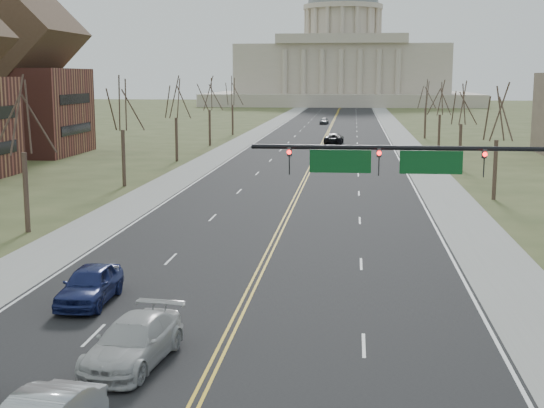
% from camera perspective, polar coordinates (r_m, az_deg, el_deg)
% --- Properties ---
extents(road, '(20.00, 380.00, 0.01)m').
position_cam_1_polar(road, '(126.54, 4.14, 5.24)').
color(road, black).
rests_on(road, ground).
extents(cross_road, '(120.00, 14.00, 0.01)m').
position_cam_1_polar(cross_road, '(24.49, -5.08, -13.34)').
color(cross_road, black).
rests_on(cross_road, ground).
extents(sidewalk_left, '(4.00, 380.00, 0.03)m').
position_cam_1_polar(sidewalk_left, '(127.54, -1.28, 5.30)').
color(sidewalk_left, gray).
rests_on(sidewalk_left, ground).
extents(sidewalk_right, '(4.00, 380.00, 0.03)m').
position_cam_1_polar(sidewalk_right, '(126.68, 9.60, 5.14)').
color(sidewalk_right, gray).
rests_on(sidewalk_right, ground).
extents(center_line, '(0.42, 380.00, 0.01)m').
position_cam_1_polar(center_line, '(126.54, 4.14, 5.24)').
color(center_line, gold).
rests_on(center_line, road).
extents(edge_line_left, '(0.15, 380.00, 0.01)m').
position_cam_1_polar(edge_line_left, '(127.27, -0.29, 5.29)').
color(edge_line_left, silver).
rests_on(edge_line_left, road).
extents(edge_line_right, '(0.15, 380.00, 0.01)m').
position_cam_1_polar(edge_line_right, '(126.57, 8.60, 5.16)').
color(edge_line_right, silver).
rests_on(edge_line_right, road).
extents(capitol, '(90.00, 60.00, 50.00)m').
position_cam_1_polar(capitol, '(266.10, 5.31, 10.54)').
color(capitol, '#B2A794').
rests_on(capitol, ground).
extents(signal_mast, '(12.12, 0.44, 7.20)m').
position_cam_1_polar(signal_mast, '(29.99, 11.75, 2.16)').
color(signal_mast, black).
rests_on(signal_mast, ground).
extents(tree_l_0, '(3.96, 3.96, 9.00)m').
position_cam_1_polar(tree_l_0, '(48.50, -18.30, 6.04)').
color(tree_l_0, '#3C2C23').
rests_on(tree_l_0, ground).
extents(tree_r_1, '(3.74, 3.74, 8.50)m').
position_cam_1_polar(tree_r_1, '(61.17, 16.63, 6.39)').
color(tree_r_1, '#3C2C23').
rests_on(tree_r_1, ground).
extents(tree_l_1, '(3.96, 3.96, 9.00)m').
position_cam_1_polar(tree_l_1, '(67.21, -11.23, 7.19)').
color(tree_l_1, '#3C2C23').
rests_on(tree_l_1, ground).
extents(tree_r_2, '(3.74, 3.74, 8.50)m').
position_cam_1_polar(tree_r_2, '(80.91, 14.10, 7.18)').
color(tree_r_2, '#3C2C23').
rests_on(tree_r_2, ground).
extents(tree_l_2, '(3.96, 3.96, 9.00)m').
position_cam_1_polar(tree_l_2, '(86.49, -7.26, 7.79)').
color(tree_l_2, '#3C2C23').
rests_on(tree_l_2, ground).
extents(tree_r_3, '(3.74, 3.74, 8.50)m').
position_cam_1_polar(tree_r_3, '(100.75, 12.56, 7.66)').
color(tree_r_3, '#3C2C23').
rests_on(tree_r_3, ground).
extents(tree_l_3, '(3.96, 3.96, 9.00)m').
position_cam_1_polar(tree_l_3, '(106.04, -4.74, 8.15)').
color(tree_l_3, '#3C2C23').
rests_on(tree_l_3, ground).
extents(tree_r_4, '(3.74, 3.74, 8.50)m').
position_cam_1_polar(tree_r_4, '(120.64, 11.52, 7.97)').
color(tree_r_4, '#3C2C23').
rests_on(tree_r_4, ground).
extents(tree_l_4, '(3.96, 3.96, 9.00)m').
position_cam_1_polar(tree_l_4, '(125.74, -3.01, 8.38)').
color(tree_l_4, '#3C2C23').
rests_on(tree_l_4, ground).
extents(bldg_left_far, '(17.10, 14.28, 23.25)m').
position_cam_1_polar(bldg_left_far, '(99.63, -19.32, 9.06)').
color(bldg_left_far, brown).
rests_on(bldg_left_far, ground).
extents(car_sb_inner_second, '(2.80, 5.48, 1.52)m').
position_cam_1_polar(car_sb_inner_second, '(26.11, -10.40, -10.17)').
color(car_sb_inner_second, '#B6B6B6').
rests_on(car_sb_inner_second, road).
extents(car_sb_outer_second, '(1.96, 4.75, 1.61)m').
position_cam_1_polar(car_sb_outer_second, '(33.17, -13.56, -5.92)').
color(car_sb_outer_second, navy).
rests_on(car_sb_outer_second, road).
extents(car_far_nb, '(2.80, 5.66, 1.54)m').
position_cam_1_polar(car_far_nb, '(108.89, 4.68, 4.94)').
color(car_far_nb, black).
rests_on(car_far_nb, road).
extents(car_far_sb, '(1.90, 4.00, 1.32)m').
position_cam_1_polar(car_far_sb, '(154.19, 3.95, 6.26)').
color(car_far_sb, '#4F5257').
rests_on(car_far_sb, road).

